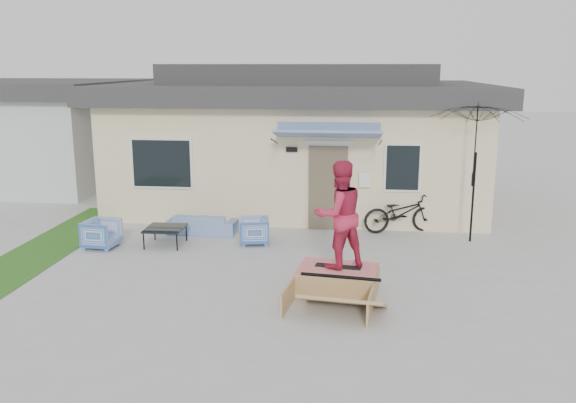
# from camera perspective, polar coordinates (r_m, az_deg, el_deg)

# --- Properties ---
(ground) EXTENTS (90.00, 90.00, 0.00)m
(ground) POSITION_cam_1_polar(r_m,az_deg,el_deg) (10.98, -2.61, -8.69)
(ground) COLOR #ABABAB
(ground) RESTS_ON ground
(grass_strip) EXTENTS (1.40, 8.00, 0.01)m
(grass_strip) POSITION_cam_1_polar(r_m,az_deg,el_deg) (14.44, -22.22, -4.32)
(grass_strip) COLOR #265C1B
(grass_strip) RESTS_ON ground
(house) EXTENTS (10.80, 8.49, 4.10)m
(house) POSITION_cam_1_polar(r_m,az_deg,el_deg) (18.27, 1.19, 6.29)
(house) COLOR beige
(house) RESTS_ON ground
(neighbor_house) EXTENTS (8.60, 7.60, 3.50)m
(neighbor_house) POSITION_cam_1_polar(r_m,az_deg,el_deg) (23.56, -24.86, 6.20)
(neighbor_house) COLOR #B7BDC2
(neighbor_house) RESTS_ON ground
(loveseat) EXTENTS (1.70, 0.56, 0.66)m
(loveseat) POSITION_cam_1_polar(r_m,az_deg,el_deg) (14.78, -8.14, -1.78)
(loveseat) COLOR #1F549E
(loveseat) RESTS_ON ground
(armchair_left) EXTENTS (0.73, 0.77, 0.72)m
(armchair_left) POSITION_cam_1_polar(r_m,az_deg,el_deg) (14.10, -17.29, -2.82)
(armchair_left) COLOR #1F549E
(armchair_left) RESTS_ON ground
(armchair_right) EXTENTS (0.73, 0.76, 0.68)m
(armchair_right) POSITION_cam_1_polar(r_m,az_deg,el_deg) (13.80, -3.26, -2.68)
(armchair_right) COLOR #1F549E
(armchair_right) RESTS_ON ground
(coffee_table) EXTENTS (0.86, 0.86, 0.42)m
(coffee_table) POSITION_cam_1_polar(r_m,az_deg,el_deg) (13.99, -11.56, -3.25)
(coffee_table) COLOR black
(coffee_table) RESTS_ON ground
(bicycle) EXTENTS (1.97, 1.13, 1.19)m
(bicycle) POSITION_cam_1_polar(r_m,az_deg,el_deg) (14.92, 10.68, -0.67)
(bicycle) COLOR black
(bicycle) RESTS_ON ground
(patio_umbrella) EXTENTS (2.59, 2.48, 2.20)m
(patio_umbrella) POSITION_cam_1_polar(r_m,az_deg,el_deg) (14.31, 17.34, 3.10)
(patio_umbrella) COLOR black
(patio_umbrella) RESTS_ON ground
(skate_ramp) EXTENTS (1.63, 2.03, 0.46)m
(skate_ramp) POSITION_cam_1_polar(r_m,az_deg,el_deg) (10.96, 4.72, -7.46)
(skate_ramp) COLOR #A88352
(skate_ramp) RESTS_ON ground
(skateboard) EXTENTS (0.85, 0.34, 0.05)m
(skateboard) POSITION_cam_1_polar(r_m,az_deg,el_deg) (10.91, 4.79, -6.11)
(skateboard) COLOR black
(skateboard) RESTS_ON skate_ramp
(skater) EXTENTS (1.18, 1.09, 1.93)m
(skater) POSITION_cam_1_polar(r_m,az_deg,el_deg) (10.63, 4.88, -1.06)
(skater) COLOR #B92545
(skater) RESTS_ON skateboard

